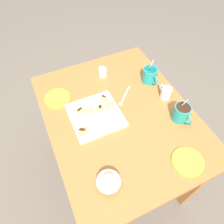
% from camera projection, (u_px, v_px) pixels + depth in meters
% --- Properties ---
extents(ground_plane, '(8.00, 8.00, 0.00)m').
position_uv_depth(ground_plane, '(117.00, 166.00, 1.76)').
color(ground_plane, '#665B51').
extents(dining_table, '(1.01, 0.80, 0.75)m').
position_uv_depth(dining_table, '(119.00, 128.00, 1.28)').
color(dining_table, '#A36633').
rests_on(dining_table, ground_plane).
extents(pastry_plate_square, '(0.27, 0.27, 0.02)m').
position_uv_depth(pastry_plate_square, '(95.00, 115.00, 1.15)').
color(pastry_plate_square, white).
rests_on(pastry_plate_square, dining_table).
extents(coffee_mug_teal_left, '(0.13, 0.09, 0.15)m').
position_uv_depth(coffee_mug_teal_left, '(150.00, 75.00, 1.28)').
color(coffee_mug_teal_left, teal).
rests_on(coffee_mug_teal_left, dining_table).
extents(coffee_mug_teal_right, '(0.13, 0.09, 0.15)m').
position_uv_depth(coffee_mug_teal_right, '(182.00, 113.00, 1.11)').
color(coffee_mug_teal_right, teal).
rests_on(coffee_mug_teal_right, dining_table).
extents(cream_pitcher_white, '(0.10, 0.06, 0.07)m').
position_uv_depth(cream_pitcher_white, '(166.00, 92.00, 1.21)').
color(cream_pitcher_white, white).
rests_on(cream_pitcher_white, dining_table).
extents(ice_cream_bowl, '(0.11, 0.11, 0.08)m').
position_uv_depth(ice_cream_bowl, '(109.00, 181.00, 0.90)').
color(ice_cream_bowl, white).
rests_on(ice_cream_bowl, dining_table).
extents(chocolate_sauce_pitcher, '(0.09, 0.05, 0.06)m').
position_uv_depth(chocolate_sauce_pitcher, '(103.00, 72.00, 1.33)').
color(chocolate_sauce_pitcher, white).
rests_on(chocolate_sauce_pitcher, dining_table).
extents(saucer_lime_left, '(0.15, 0.15, 0.01)m').
position_uv_depth(saucer_lime_left, '(58.00, 98.00, 1.23)').
color(saucer_lime_left, '#9EC633').
rests_on(saucer_lime_left, dining_table).
extents(saucer_lime_right, '(0.15, 0.15, 0.01)m').
position_uv_depth(saucer_lime_right, '(188.00, 162.00, 0.99)').
color(saucer_lime_right, '#9EC633').
rests_on(saucer_lime_right, dining_table).
extents(loose_spoon_near_saucer, '(0.12, 0.12, 0.01)m').
position_uv_depth(loose_spoon_near_saucer, '(123.00, 98.00, 1.23)').
color(loose_spoon_near_saucer, silver).
rests_on(loose_spoon_near_saucer, dining_table).
extents(beignet_0, '(0.06, 0.06, 0.04)m').
position_uv_depth(beignet_0, '(104.00, 99.00, 1.19)').
color(beignet_0, '#E5B260').
rests_on(beignet_0, pastry_plate_square).
extents(chocolate_drizzle_0, '(0.03, 0.03, 0.00)m').
position_uv_depth(chocolate_drizzle_0, '(104.00, 96.00, 1.17)').
color(chocolate_drizzle_0, '#381E11').
rests_on(chocolate_drizzle_0, beignet_0).
extents(beignet_1, '(0.07, 0.06, 0.04)m').
position_uv_depth(beignet_1, '(100.00, 109.00, 1.14)').
color(beignet_1, '#E5B260').
rests_on(beignet_1, pastry_plate_square).
extents(chocolate_drizzle_1, '(0.03, 0.03, 0.00)m').
position_uv_depth(chocolate_drizzle_1, '(100.00, 107.00, 1.13)').
color(chocolate_drizzle_1, '#381E11').
rests_on(chocolate_drizzle_1, beignet_1).
extents(beignet_2, '(0.06, 0.06, 0.03)m').
position_uv_depth(beignet_2, '(83.00, 131.00, 1.06)').
color(beignet_2, '#E5B260').
rests_on(beignet_2, pastry_plate_square).
extents(chocolate_drizzle_2, '(0.03, 0.04, 0.00)m').
position_uv_depth(chocolate_drizzle_2, '(82.00, 130.00, 1.04)').
color(chocolate_drizzle_2, '#381E11').
rests_on(chocolate_drizzle_2, beignet_2).
extents(beignet_3, '(0.07, 0.07, 0.03)m').
position_uv_depth(beignet_3, '(110.00, 106.00, 1.16)').
color(beignet_3, '#E5B260').
rests_on(beignet_3, pastry_plate_square).
extents(beignet_4, '(0.07, 0.07, 0.03)m').
position_uv_depth(beignet_4, '(89.00, 111.00, 1.14)').
color(beignet_4, '#E5B260').
rests_on(beignet_4, pastry_plate_square).
extents(beignet_5, '(0.07, 0.07, 0.03)m').
position_uv_depth(beignet_5, '(80.00, 111.00, 1.14)').
color(beignet_5, '#E5B260').
rests_on(beignet_5, pastry_plate_square).
extents(chocolate_drizzle_5, '(0.03, 0.04, 0.00)m').
position_uv_depth(chocolate_drizzle_5, '(79.00, 109.00, 1.12)').
color(chocolate_drizzle_5, '#381E11').
rests_on(chocolate_drizzle_5, beignet_5).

